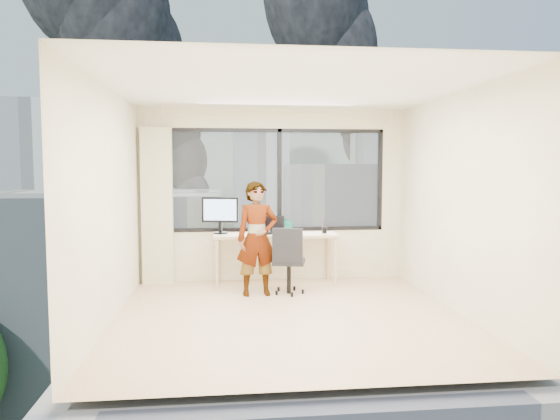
{
  "coord_description": "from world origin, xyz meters",
  "views": [
    {
      "loc": [
        -0.74,
        -5.75,
        1.71
      ],
      "look_at": [
        0.0,
        1.0,
        1.15
      ],
      "focal_mm": 32.8,
      "sensor_mm": 36.0,
      "label": 1
    }
  ],
  "objects": [
    {
      "name": "floor",
      "position": [
        0.0,
        0.0,
        0.0
      ],
      "size": [
        4.0,
        4.0,
        0.01
      ],
      "primitive_type": "cube",
      "color": "beige",
      "rests_on": "ground"
    },
    {
      "name": "ceiling",
      "position": [
        0.0,
        0.0,
        2.6
      ],
      "size": [
        4.0,
        4.0,
        0.01
      ],
      "primitive_type": "cube",
      "color": "white",
      "rests_on": "ground"
    },
    {
      "name": "wall_front",
      "position": [
        0.0,
        -2.0,
        1.3
      ],
      "size": [
        4.0,
        0.01,
        2.6
      ],
      "primitive_type": "cube",
      "color": "beige",
      "rests_on": "ground"
    },
    {
      "name": "wall_left",
      "position": [
        -2.0,
        0.0,
        1.3
      ],
      "size": [
        0.01,
        4.0,
        2.6
      ],
      "primitive_type": "cube",
      "color": "beige",
      "rests_on": "ground"
    },
    {
      "name": "wall_right",
      "position": [
        2.0,
        0.0,
        1.3
      ],
      "size": [
        0.01,
        4.0,
        2.6
      ],
      "primitive_type": "cube",
      "color": "beige",
      "rests_on": "ground"
    },
    {
      "name": "window_wall",
      "position": [
        0.05,
        2.0,
        1.52
      ],
      "size": [
        3.3,
        0.16,
        1.55
      ],
      "primitive_type": null,
      "color": "black",
      "rests_on": "ground"
    },
    {
      "name": "curtain",
      "position": [
        -1.72,
        1.88,
        1.15
      ],
      "size": [
        0.45,
        0.14,
        2.3
      ],
      "primitive_type": "cube",
      "color": "beige",
      "rests_on": "floor"
    },
    {
      "name": "desk",
      "position": [
        0.0,
        1.66,
        0.38
      ],
      "size": [
        1.8,
        0.6,
        0.75
      ],
      "primitive_type": "cube",
      "color": "#D5B28F",
      "rests_on": "floor"
    },
    {
      "name": "chair",
      "position": [
        0.13,
        1.06,
        0.47
      ],
      "size": [
        0.57,
        0.57,
        0.94
      ],
      "primitive_type": null,
      "rotation": [
        0.0,
        0.0,
        -0.23
      ],
      "color": "black",
      "rests_on": "floor"
    },
    {
      "name": "person",
      "position": [
        -0.3,
        1.03,
        0.77
      ],
      "size": [
        0.59,
        0.42,
        1.53
      ],
      "primitive_type": "imported",
      "rotation": [
        0.0,
        0.0,
        0.11
      ],
      "color": "#2D2D33",
      "rests_on": "floor"
    },
    {
      "name": "monitor",
      "position": [
        -0.8,
        1.76,
        1.02
      ],
      "size": [
        0.55,
        0.22,
        0.54
      ],
      "primitive_type": null,
      "rotation": [
        0.0,
        0.0,
        -0.21
      ],
      "color": "black",
      "rests_on": "desk"
    },
    {
      "name": "game_console",
      "position": [
        -0.21,
        1.86,
        0.78
      ],
      "size": [
        0.3,
        0.26,
        0.07
      ],
      "primitive_type": "cube",
      "rotation": [
        0.0,
        0.0,
        0.11
      ],
      "color": "white",
      "rests_on": "desk"
    },
    {
      "name": "laptop",
      "position": [
        -0.05,
        1.67,
        0.86
      ],
      "size": [
        0.41,
        0.42,
        0.23
      ],
      "primitive_type": null,
      "rotation": [
        0.0,
        0.0,
        -0.15
      ],
      "color": "black",
      "rests_on": "desk"
    },
    {
      "name": "cellphone",
      "position": [
        -0.18,
        1.52,
        0.76
      ],
      "size": [
        0.12,
        0.09,
        0.01
      ],
      "primitive_type": "cube",
      "rotation": [
        0.0,
        0.0,
        0.34
      ],
      "color": "black",
      "rests_on": "desk"
    },
    {
      "name": "pen_cup",
      "position": [
        0.73,
        1.63,
        0.79
      ],
      "size": [
        0.09,
        0.09,
        0.09
      ],
      "primitive_type": "cylinder",
      "rotation": [
        0.0,
        0.0,
        -0.35
      ],
      "color": "black",
      "rests_on": "desk"
    },
    {
      "name": "handbag",
      "position": [
        0.18,
        1.89,
        0.84
      ],
      "size": [
        0.27,
        0.2,
        0.19
      ],
      "primitive_type": "ellipsoid",
      "rotation": [
        0.0,
        0.0,
        -0.36
      ],
      "color": "#0C4D41",
      "rests_on": "desk"
    },
    {
      "name": "exterior_ground",
      "position": [
        0.0,
        120.0,
        -14.0
      ],
      "size": [
        400.0,
        400.0,
        0.04
      ],
      "primitive_type": "cube",
      "color": "#515B3D",
      "rests_on": "ground"
    },
    {
      "name": "near_bldg_a",
      "position": [
        -9.0,
        30.0,
        -7.0
      ],
      "size": [
        16.0,
        12.0,
        14.0
      ],
      "primitive_type": "cube",
      "color": "#F2E7CA",
      "rests_on": "exterior_ground"
    },
    {
      "name": "near_bldg_b",
      "position": [
        12.0,
        38.0,
        -6.0
      ],
      "size": [
        14.0,
        13.0,
        16.0
      ],
      "primitive_type": "cube",
      "color": "white",
      "rests_on": "exterior_ground"
    },
    {
      "name": "far_tower_a",
      "position": [
        -35.0,
        95.0,
        0.0
      ],
      "size": [
        14.0,
        14.0,
        28.0
      ],
      "primitive_type": "cube",
      "color": "silver",
      "rests_on": "exterior_ground"
    },
    {
      "name": "far_tower_b",
      "position": [
        8.0,
        120.0,
        1.0
      ],
      "size": [
        13.0,
        13.0,
        30.0
      ],
      "primitive_type": "cube",
      "color": "silver",
      "rests_on": "exterior_ground"
    },
    {
      "name": "far_tower_c",
      "position": [
        45.0,
        140.0,
        -1.0
      ],
      "size": [
        15.0,
        15.0,
        26.0
      ],
      "primitive_type": "cube",
      "color": "silver",
      "rests_on": "exterior_ground"
    },
    {
      "name": "far_tower_d",
      "position": [
        -60.0,
        150.0,
        -3.0
      ],
      "size": [
        16.0,
        14.0,
        22.0
      ],
      "primitive_type": "cube",
      "color": "silver",
      "rests_on": "exterior_ground"
    },
    {
      "name": "hill_a",
      "position": [
        -120.0,
        320.0,
        -14.0
      ],
      "size": [
        288.0,
        216.0,
        90.0
      ],
      "primitive_type": "ellipsoid",
      "color": "slate",
      "rests_on": "exterior_ground"
    },
    {
      "name": "hill_b",
      "position": [
        100.0,
        320.0,
        -14.0
      ],
      "size": [
        300.0,
        220.0,
        96.0
      ],
      "primitive_type": "ellipsoid",
      "color": "slate",
      "rests_on": "exterior_ground"
    },
    {
      "name": "tree_b",
      "position": [
        4.0,
        18.0,
        -9.5
      ],
      "size": [
        7.6,
        7.6,
        9.0
      ],
      "primitive_type": null,
      "color": "#284D19",
      "rests_on": "exterior_ground"
    },
    {
      "name": "tree_c",
      "position": [
        22.0,
        40.0,
        -9.0
      ],
      "size": [
        8.4,
        8.4,
        10.0
      ],
      "primitive_type": null,
      "color": "#284D19",
      "rests_on": "exterior_ground"
    },
    {
      "name": "smoke_plume_a",
      "position": [
        -10.0,
        150.0,
        39.0
      ],
      "size": [
        40.0,
        24.0,
        90.0
      ],
      "primitive_type": null,
      "color": "black",
      "rests_on": "exterior_ground"
    },
    {
      "name": "smoke_plume_b",
      "position": [
        55.0,
        170.0,
        27.0
      ],
      "size": [
        30.0,
        18.0,
        70.0
      ],
      "primitive_type": null,
      "color": "black",
      "rests_on": "exterior_ground"
    }
  ]
}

